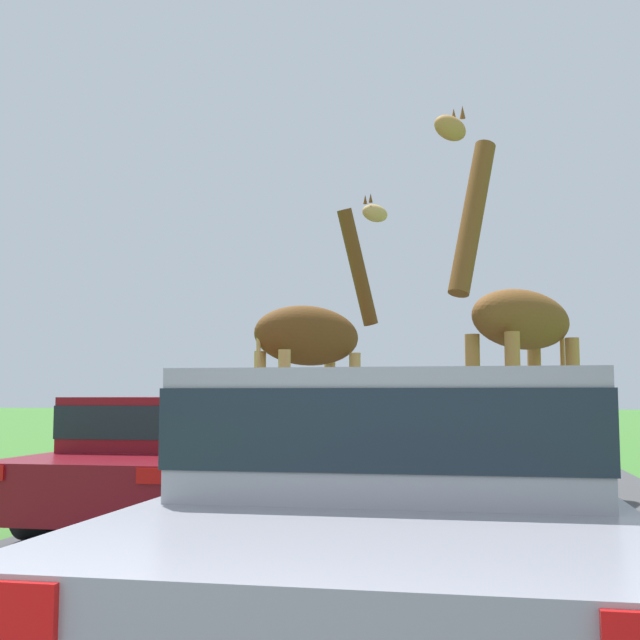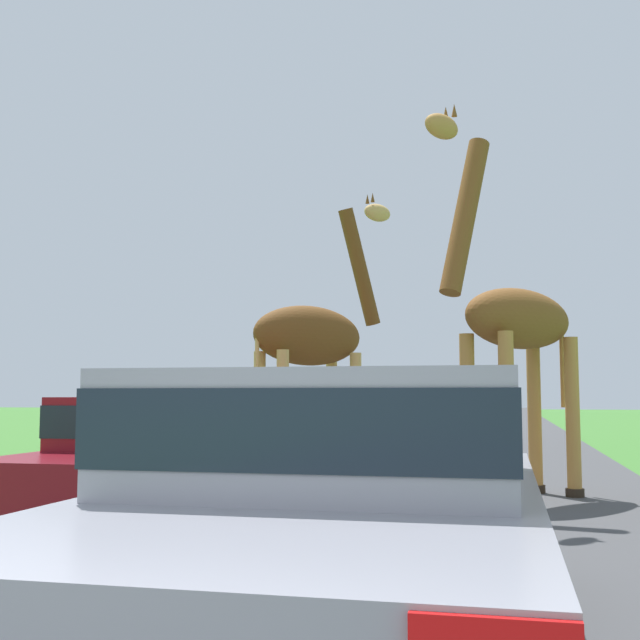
% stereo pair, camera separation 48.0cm
% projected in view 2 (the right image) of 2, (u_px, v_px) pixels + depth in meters
% --- Properties ---
extents(road, '(6.99, 120.00, 0.00)m').
position_uv_depth(road, '(470.00, 432.00, 29.73)').
color(road, '#424244').
rests_on(road, ground).
extents(giraffe_near_road, '(2.10, 2.48, 4.77)m').
position_uv_depth(giraffe_near_road, '(314.00, 342.00, 12.62)').
color(giraffe_near_road, tan).
rests_on(giraffe_near_road, ground).
extents(giraffe_companion, '(2.04, 2.68, 4.91)m').
position_uv_depth(giraffe_companion, '(514.00, 326.00, 10.47)').
color(giraffe_companion, '#B77F3D').
rests_on(giraffe_companion, ground).
extents(car_lead_maroon, '(1.98, 4.69, 1.46)m').
position_uv_depth(car_lead_maroon, '(340.00, 505.00, 4.10)').
color(car_lead_maroon, gray).
rests_on(car_lead_maroon, ground).
extents(car_queue_right, '(1.97, 4.80, 1.42)m').
position_uv_depth(car_queue_right, '(407.00, 414.00, 24.78)').
color(car_queue_right, silver).
rests_on(car_queue_right, ground).
extents(car_queue_left, '(1.86, 4.53, 1.25)m').
position_uv_depth(car_queue_left, '(343.00, 426.00, 17.59)').
color(car_queue_left, black).
rests_on(car_queue_left, ground).
extents(car_far_ahead, '(1.83, 4.45, 1.33)m').
position_uv_depth(car_far_ahead, '(158.00, 454.00, 8.76)').
color(car_far_ahead, maroon).
rests_on(car_far_ahead, ground).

